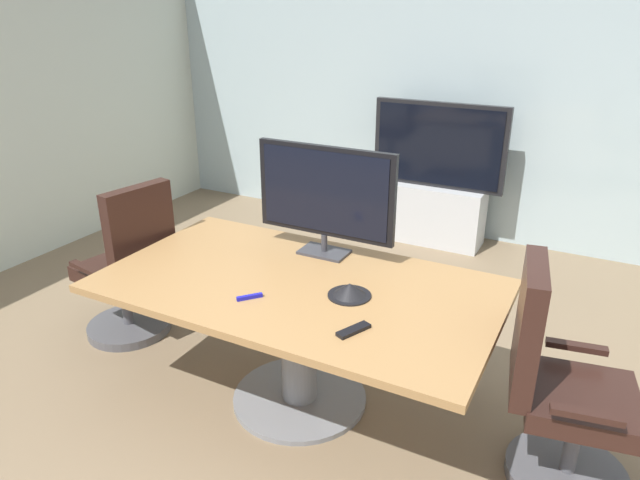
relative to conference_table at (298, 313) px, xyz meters
The scene contains 10 objects.
ground_plane 0.64m from the conference_table, 76.31° to the right, with size 7.55×7.55×0.00m, color #7A664C.
wall_back_glass_partition 3.11m from the conference_table, 88.71° to the left, with size 6.38×0.10×2.77m, color #9EB2B7.
conference_table is the anchor object (origin of this frame).
office_chair_left 1.33m from the conference_table, behind, with size 0.63×0.61×1.09m.
office_chair_right 1.33m from the conference_table, ahead, with size 0.63×0.61×1.09m.
tv_monitor 0.68m from the conference_table, 97.31° to the left, with size 0.84×0.18×0.64m.
wall_display_unit 2.64m from the conference_table, 91.17° to the left, with size 1.20×0.36×1.31m.
conference_phone 0.37m from the conference_table, ahead, with size 0.22×0.22×0.07m.
remote_control 0.59m from the conference_table, 33.53° to the right, with size 0.05×0.17×0.02m, color black.
whiteboard_marker 0.35m from the conference_table, 114.91° to the right, with size 0.13×0.02×0.02m, color #1919A5.
Camera 1 is at (1.29, -2.06, 2.12)m, focal length 32.30 mm.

